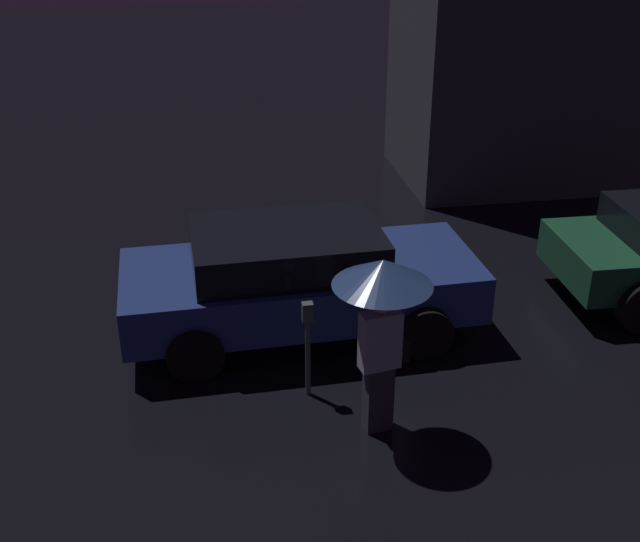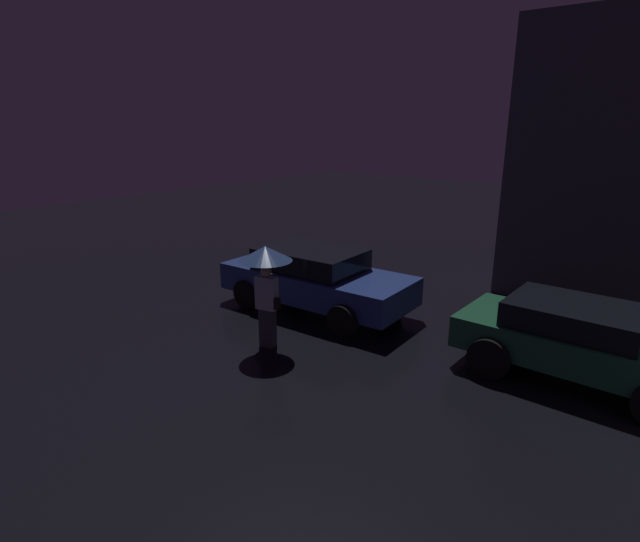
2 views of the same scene
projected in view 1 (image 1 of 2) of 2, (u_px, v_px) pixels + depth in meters
name	position (u px, v px, depth m)	size (l,w,h in m)	color
parked_car_blue	(298.00, 278.00, 10.09)	(4.50, 2.02, 1.43)	navy
pedestrian_with_umbrella	(382.00, 298.00, 7.91)	(1.00, 1.00, 2.00)	#383842
parking_meter	(308.00, 339.00, 8.83)	(0.12, 0.10, 1.18)	#4C5154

